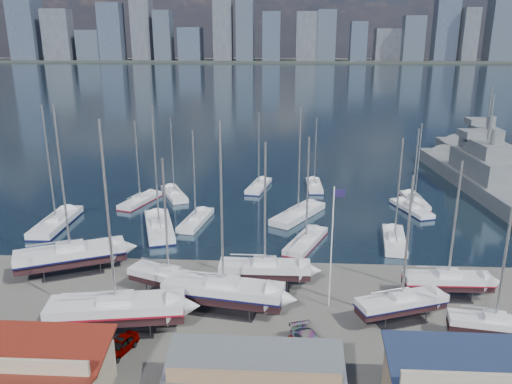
# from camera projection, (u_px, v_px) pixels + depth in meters

# --- Properties ---
(ground) EXTENTS (1400.00, 1400.00, 0.00)m
(ground) POSITION_uv_depth(u_px,v_px,m) (263.00, 305.00, 49.52)
(ground) COLOR #605E59
(ground) RESTS_ON ground
(water) EXTENTS (1400.00, 600.00, 0.40)m
(water) POSITION_uv_depth(u_px,v_px,m) (283.00, 78.00, 345.56)
(water) COLOR #1A2D3D
(water) RESTS_ON ground
(far_shore) EXTENTS (1400.00, 80.00, 2.20)m
(far_shore) POSITION_uv_depth(u_px,v_px,m) (284.00, 61.00, 593.46)
(far_shore) COLOR #2D332D
(far_shore) RESTS_ON ground
(skyline) EXTENTS (639.14, 43.80, 107.69)m
(skyline) POSITION_uv_depth(u_px,v_px,m) (278.00, 27.00, 576.84)
(skyline) COLOR #475166
(skyline) RESTS_ON far_shore
(sailboat_cradle_0) EXTENTS (12.13, 8.03, 18.90)m
(sailboat_cradle_0) POSITION_uv_depth(u_px,v_px,m) (71.00, 255.00, 55.59)
(sailboat_cradle_0) COLOR #2D2D33
(sailboat_cradle_0) RESTS_ON ground
(sailboat_cradle_1) EXTENTS (12.42, 5.24, 19.19)m
(sailboat_cradle_1) POSITION_uv_depth(u_px,v_px,m) (117.00, 309.00, 44.33)
(sailboat_cradle_1) COLOR #2D2D33
(sailboat_cradle_1) RESTS_ON ground
(sailboat_cradle_2) EXTENTS (9.04, 5.57, 14.43)m
(sailboat_cradle_2) POSITION_uv_depth(u_px,v_px,m) (169.00, 277.00, 50.89)
(sailboat_cradle_2) COLOR #2D2D33
(sailboat_cradle_2) RESTS_ON ground
(sailboat_cradle_3) EXTENTS (11.98, 5.21, 18.54)m
(sailboat_cradle_3) POSITION_uv_depth(u_px,v_px,m) (223.00, 291.00, 47.65)
(sailboat_cradle_3) COLOR #2D2D33
(sailboat_cradle_3) RESTS_ON ground
(sailboat_cradle_4) EXTENTS (9.59, 2.75, 15.65)m
(sailboat_cradle_4) POSITION_uv_depth(u_px,v_px,m) (265.00, 269.00, 52.61)
(sailboat_cradle_4) COLOR #2D2D33
(sailboat_cradle_4) RESTS_ON ground
(sailboat_cradle_5) EXTENTS (8.96, 5.32, 14.15)m
(sailboat_cradle_5) POSITION_uv_depth(u_px,v_px,m) (401.00, 303.00, 45.97)
(sailboat_cradle_5) COLOR #2D2D33
(sailboat_cradle_5) RESTS_ON ground
(sailboat_cradle_6) EXTENTS (8.84, 2.63, 14.36)m
(sailboat_cradle_6) POSITION_uv_depth(u_px,v_px,m) (448.00, 280.00, 50.18)
(sailboat_cradle_6) COLOR #2D2D33
(sailboat_cradle_6) RESTS_ON ground
(sailboat_cradle_7) EXTENTS (7.74, 3.31, 12.52)m
(sailboat_cradle_7) POSITION_uv_depth(u_px,v_px,m) (494.00, 324.00, 42.68)
(sailboat_cradle_7) COLOR #2D2D33
(sailboat_cradle_7) RESTS_ON ground
(sailboat_moored_0) EXTENTS (3.51, 11.97, 17.82)m
(sailboat_moored_0) POSITION_uv_depth(u_px,v_px,m) (56.00, 224.00, 70.34)
(sailboat_moored_0) COLOR black
(sailboat_moored_0) RESTS_ON water
(sailboat_moored_1) EXTENTS (5.29, 9.68, 13.95)m
(sailboat_moored_1) POSITION_uv_depth(u_px,v_px,m) (140.00, 201.00, 80.26)
(sailboat_moored_1) COLOR black
(sailboat_moored_1) RESTS_ON water
(sailboat_moored_2) EXTENTS (6.29, 9.46, 13.95)m
(sailboat_moored_2) POSITION_uv_depth(u_px,v_px,m) (174.00, 195.00, 83.51)
(sailboat_moored_2) COLOR black
(sailboat_moored_2) RESTS_ON water
(sailboat_moored_3) EXTENTS (6.93, 12.52, 18.04)m
(sailboat_moored_3) POSITION_uv_depth(u_px,v_px,m) (159.00, 228.00, 68.66)
(sailboat_moored_3) COLOR black
(sailboat_moored_3) RESTS_ON water
(sailboat_moored_4) EXTENTS (4.06, 9.66, 14.15)m
(sailboat_moored_4) POSITION_uv_depth(u_px,v_px,m) (196.00, 221.00, 71.37)
(sailboat_moored_4) COLOR black
(sailboat_moored_4) RESTS_ON water
(sailboat_moored_5) EXTENTS (4.47, 9.73, 14.04)m
(sailboat_moored_5) POSITION_uv_depth(u_px,v_px,m) (259.00, 187.00, 88.03)
(sailboat_moored_5) COLOR black
(sailboat_moored_5) RESTS_ON water
(sailboat_moored_6) EXTENTS (6.24, 10.10, 14.64)m
(sailboat_moored_6) POSITION_uv_depth(u_px,v_px,m) (306.00, 242.00, 63.96)
(sailboat_moored_6) COLOR black
(sailboat_moored_6) RESTS_ON water
(sailboat_moored_7) EXTENTS (8.58, 11.41, 17.20)m
(sailboat_moored_7) POSITION_uv_depth(u_px,v_px,m) (298.00, 215.00, 73.75)
(sailboat_moored_7) COLOR black
(sailboat_moored_7) RESTS_ON water
(sailboat_moored_8) EXTENTS (2.71, 8.83, 13.11)m
(sailboat_moored_8) POSITION_uv_depth(u_px,v_px,m) (314.00, 186.00, 88.35)
(sailboat_moored_8) COLOR black
(sailboat_moored_8) RESTS_ON water
(sailboat_moored_9) EXTENTS (4.03, 9.85, 14.44)m
(sailboat_moored_9) POSITION_uv_depth(u_px,v_px,m) (394.00, 241.00, 64.23)
(sailboat_moored_9) COLOR black
(sailboat_moored_9) RESTS_ON water
(sailboat_moored_10) EXTENTS (5.19, 9.28, 13.37)m
(sailboat_moored_10) POSITION_uv_depth(u_px,v_px,m) (411.00, 209.00, 76.39)
(sailboat_moored_10) COLOR black
(sailboat_moored_10) RESTS_ON water
(sailboat_moored_11) EXTENTS (2.99, 9.15, 13.50)m
(sailboat_moored_11) POSITION_uv_depth(u_px,v_px,m) (415.00, 201.00, 80.20)
(sailboat_moored_11) COLOR black
(sailboat_moored_11) RESTS_ON water
(naval_ship_east) EXTENTS (10.61, 47.06, 18.20)m
(naval_ship_east) POSITION_uv_depth(u_px,v_px,m) (482.00, 180.00, 87.10)
(naval_ship_east) COLOR slate
(naval_ship_east) RESTS_ON water
(naval_ship_west) EXTENTS (7.06, 42.25, 17.80)m
(naval_ship_west) POSITION_uv_depth(u_px,v_px,m) (482.00, 159.00, 102.66)
(naval_ship_west) COLOR slate
(naval_ship_west) RESTS_ON water
(car_a) EXTENTS (2.78, 4.19, 1.33)m
(car_a) POSITION_uv_depth(u_px,v_px,m) (120.00, 346.00, 41.75)
(car_a) COLOR gray
(car_a) RESTS_ON ground
(car_b) EXTENTS (4.58, 1.70, 1.49)m
(car_b) POSITION_uv_depth(u_px,v_px,m) (231.00, 363.00, 39.29)
(car_b) COLOR gray
(car_b) RESTS_ON ground
(car_c) EXTENTS (2.98, 4.99, 1.30)m
(car_c) POSITION_uv_depth(u_px,v_px,m) (304.00, 352.00, 40.90)
(car_c) COLOR gray
(car_c) RESTS_ON ground
(car_d) EXTENTS (3.98, 6.00, 1.61)m
(car_d) POSITION_uv_depth(u_px,v_px,m) (311.00, 346.00, 41.37)
(car_d) COLOR gray
(car_d) RESTS_ON ground
(flagpole) EXTENTS (1.08, 0.12, 12.30)m
(flagpole) POSITION_uv_depth(u_px,v_px,m) (333.00, 239.00, 47.17)
(flagpole) COLOR white
(flagpole) RESTS_ON ground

